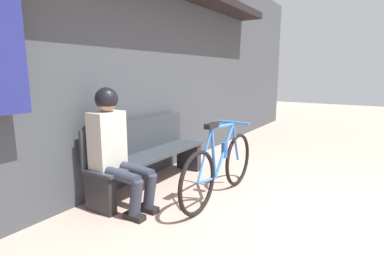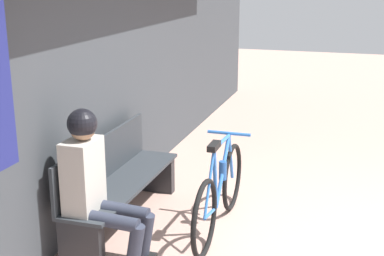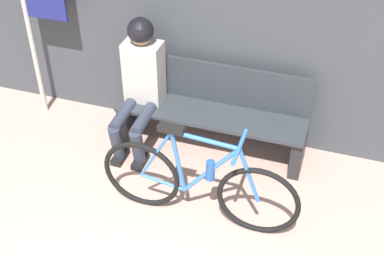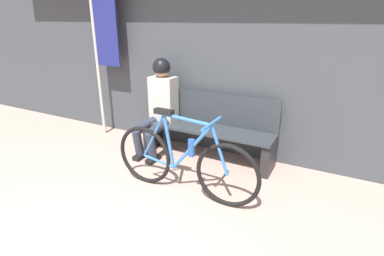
{
  "view_description": "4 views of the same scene",
  "coord_description": "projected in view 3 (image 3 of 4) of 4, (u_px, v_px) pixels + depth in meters",
  "views": [
    {
      "loc": [
        -2.69,
        -0.02,
        1.38
      ],
      "look_at": [
        0.1,
        1.76,
        0.77
      ],
      "focal_mm": 28.0,
      "sensor_mm": 36.0,
      "label": 1
    },
    {
      "loc": [
        -4.08,
        0.34,
        2.21
      ],
      "look_at": [
        0.32,
        1.73,
        0.88
      ],
      "focal_mm": 50.0,
      "sensor_mm": 36.0,
      "label": 2
    },
    {
      "loc": [
        1.04,
        -1.46,
        3.24
      ],
      "look_at": [
        -0.02,
        1.79,
        0.61
      ],
      "focal_mm": 50.0,
      "sensor_mm": 36.0,
      "label": 3
    },
    {
      "loc": [
        1.49,
        -0.93,
        1.72
      ],
      "look_at": [
        0.06,
        1.79,
        0.59
      ],
      "focal_mm": 28.0,
      "sensor_mm": 36.0,
      "label": 4
    }
  ],
  "objects": [
    {
      "name": "bicycle",
      "position": [
        198.0,
        184.0,
        4.15
      ],
      "size": [
        1.61,
        0.4,
        0.88
      ],
      "color": "black",
      "rests_on": "ground_plane"
    },
    {
      "name": "person_seated",
      "position": [
        140.0,
        78.0,
        4.74
      ],
      "size": [
        0.34,
        0.66,
        1.24
      ],
      "color": "#2D3342",
      "rests_on": "ground_plane"
    },
    {
      "name": "park_bench_near",
      "position": [
        213.0,
        113.0,
        4.86
      ],
      "size": [
        1.72,
        0.42,
        0.82
      ],
      "color": "#2D3338",
      "rests_on": "ground_plane"
    }
  ]
}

